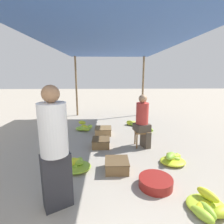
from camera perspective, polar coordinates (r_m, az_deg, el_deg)
The scene contains 16 objects.
canopy_post_back_left at distance 7.67m, azimuth -11.57°, elevation 8.08°, with size 0.08×0.08×2.50m, color olive.
canopy_post_back_right at distance 7.72m, azimuth 10.06°, elevation 8.16°, with size 0.08×0.08×2.50m, color olive.
canopy_tarp at distance 4.67m, azimuth -0.16°, elevation 21.34°, with size 3.26×6.25×0.04m, color #33569E.
vendor_foreground at distance 2.40m, azimuth -18.25°, elevation -10.95°, with size 0.48×0.48×1.67m.
stool at distance 4.44m, azimuth 9.61°, elevation -7.01°, with size 0.34×0.34×0.41m.
vendor_seated at distance 4.34m, azimuth 10.03°, elevation -2.65°, with size 0.43×0.43×1.31m.
basin_black at distance 3.12m, azimuth 14.04°, elevation -21.36°, with size 0.55×0.55×0.15m.
banana_pile_left_0 at distance 3.57m, azimuth -12.08°, elevation -16.57°, with size 0.67×0.57×0.24m.
banana_pile_left_1 at distance 5.78m, azimuth -9.03°, elevation -4.97°, with size 0.57×0.55×0.30m.
banana_pile_right_0 at distance 3.90m, azimuth 19.28°, elevation -14.27°, with size 0.51×0.50×0.24m.
banana_pile_right_1 at distance 6.26m, azimuth 6.75°, elevation -3.75°, with size 0.44×0.47×0.17m.
banana_pile_right_2 at distance 5.59m, azimuth 10.55°, elevation -5.71°, with size 0.57×0.36×0.20m.
banana_pile_right_3 at distance 2.92m, azimuth 28.63°, elevation -25.42°, with size 0.55×0.58×0.23m.
crate_near at distance 5.31m, azimuth -2.89°, elevation -6.16°, with size 0.49×0.49×0.21m.
crate_mid at distance 4.43m, azimuth -3.62°, elevation -9.98°, with size 0.43×0.43×0.21m.
crate_far at distance 3.43m, azimuth 1.59°, elevation -16.97°, with size 0.44×0.44×0.22m.
Camera 1 is at (-0.12, -1.39, 1.79)m, focal length 28.00 mm.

